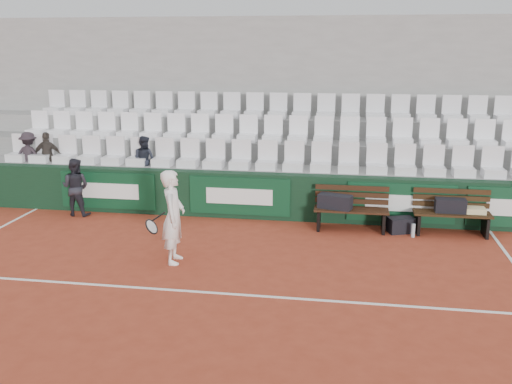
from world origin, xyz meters
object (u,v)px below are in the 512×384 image
(sports_bag_left, at_px, (335,202))
(ball_kid, at_px, (76,187))
(spectator_b, at_px, (46,137))
(sports_bag_right, at_px, (450,206))
(water_bottle_far, at_px, (413,231))
(spectator_a, at_px, (27,137))
(tennis_player, at_px, (173,217))
(bench_left, at_px, (351,219))
(spectator_c, at_px, (143,141))
(sports_bag_ground, at_px, (401,225))
(bench_right, at_px, (451,223))
(water_bottle_near, at_px, (319,220))

(sports_bag_left, bearing_deg, ball_kid, 178.79)
(spectator_b, bearing_deg, sports_bag_right, 163.12)
(sports_bag_left, bearing_deg, sports_bag_right, 2.47)
(water_bottle_far, height_order, spectator_a, spectator_a)
(water_bottle_far, height_order, tennis_player, tennis_player)
(bench_left, xyz_separation_m, spectator_c, (-4.75, 1.04, 1.34))
(bench_left, relative_size, spectator_b, 1.30)
(spectator_a, bearing_deg, spectator_b, -179.73)
(sports_bag_ground, height_order, tennis_player, tennis_player)
(sports_bag_right, xyz_separation_m, tennis_player, (-4.98, -2.36, 0.23))
(bench_left, distance_m, sports_bag_left, 0.50)
(bench_right, xyz_separation_m, sports_bag_left, (-2.32, -0.07, 0.37))
(spectator_a, relative_size, spectator_c, 1.02)
(sports_bag_left, height_order, ball_kid, ball_kid)
(ball_kid, bearing_deg, water_bottle_near, -177.60)
(sports_bag_ground, bearing_deg, water_bottle_far, -50.25)
(bench_right, bearing_deg, bench_left, -178.44)
(sports_bag_left, xyz_separation_m, water_bottle_far, (1.55, -0.24, -0.46))
(spectator_a, bearing_deg, water_bottle_near, 173.21)
(bench_left, xyz_separation_m, sports_bag_ground, (1.00, 0.00, -0.07))
(ball_kid, distance_m, spectator_b, 1.74)
(water_bottle_far, xyz_separation_m, spectator_c, (-5.97, 1.30, 1.43))
(water_bottle_far, relative_size, ball_kid, 0.21)
(sports_bag_ground, bearing_deg, bench_left, -179.73)
(sports_bag_right, height_order, water_bottle_near, sports_bag_right)
(bench_left, xyz_separation_m, sports_bag_right, (1.94, 0.08, 0.36))
(bench_right, xyz_separation_m, water_bottle_near, (-2.65, 0.13, -0.10))
(water_bottle_far, bearing_deg, ball_kid, 177.14)
(sports_bag_ground, xyz_separation_m, water_bottle_near, (-1.67, 0.18, -0.03))
(spectator_b, height_order, spectator_c, spectator_b)
(sports_bag_left, bearing_deg, water_bottle_near, 149.24)
(ball_kid, distance_m, spectator_a, 2.08)
(tennis_player, xyz_separation_m, spectator_a, (-4.59, 3.32, 0.75))
(spectator_b, bearing_deg, bench_right, 162.98)
(bench_right, height_order, sports_bag_right, sports_bag_right)
(sports_bag_left, xyz_separation_m, water_bottle_near, (-0.33, 0.20, -0.47))
(sports_bag_ground, distance_m, tennis_player, 4.69)
(bench_right, distance_m, spectator_c, 6.94)
(sports_bag_right, xyz_separation_m, water_bottle_far, (-0.72, -0.34, -0.45))
(sports_bag_right, distance_m, sports_bag_ground, 1.04)
(sports_bag_ground, relative_size, ball_kid, 0.39)
(spectator_c, bearing_deg, water_bottle_far, -175.39)
(tennis_player, bearing_deg, spectator_c, 117.27)
(bench_left, distance_m, spectator_c, 5.05)
(bench_left, relative_size, spectator_c, 1.34)
(bench_left, relative_size, sports_bag_right, 2.53)
(bench_left, bearing_deg, bench_right, 1.56)
(bench_left, height_order, ball_kid, ball_kid)
(sports_bag_ground, height_order, water_bottle_far, sports_bag_ground)
(sports_bag_ground, xyz_separation_m, ball_kid, (-7.02, 0.10, 0.49))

